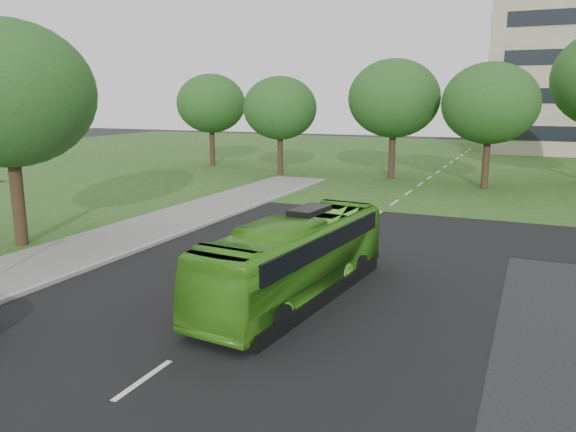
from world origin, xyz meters
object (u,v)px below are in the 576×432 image
object	(u,v)px
tree_park_b	(394,99)
tree_park_f	(211,104)
tree_park_a	(280,108)
bus	(296,258)
tree_side_near	(7,94)
tree_park_c	(490,103)

from	to	relation	value
tree_park_b	tree_park_f	distance (m)	17.70
tree_park_a	tree_park_f	size ratio (longest dim) A/B	0.95
bus	tree_park_b	bearing A→B (deg)	103.14
bus	tree_park_a	bearing A→B (deg)	121.22
tree_park_a	tree_side_near	size ratio (longest dim) A/B	0.85
tree_side_near	bus	world-z (taller)	tree_side_near
tree_park_c	tree_side_near	size ratio (longest dim) A/B	0.92
tree_park_b	tree_park_c	distance (m)	7.48
bus	tree_park_f	bearing A→B (deg)	131.08
tree_park_a	tree_side_near	xyz separation A→B (m)	(-0.55, -25.48, 0.94)
tree_park_a	tree_park_f	xyz separation A→B (m)	(-8.46, 3.14, 0.32)
tree_park_b	tree_park_f	world-z (taller)	tree_park_b
tree_park_f	tree_side_near	bearing A→B (deg)	-74.56
tree_park_b	tree_park_f	bearing A→B (deg)	173.21
tree_park_b	tree_park_c	size ratio (longest dim) A/B	1.06
tree_park_b	bus	size ratio (longest dim) A/B	1.00
tree_park_a	tree_park_c	world-z (taller)	tree_park_c
tree_park_a	tree_park_f	bearing A→B (deg)	159.61
tree_park_c	tree_park_f	xyz separation A→B (m)	(-24.71, 4.30, -0.12)
tree_park_c	bus	xyz separation A→B (m)	(-3.47, -25.50, -4.58)
tree_park_a	tree_park_c	distance (m)	16.30
tree_park_b	tree_park_a	bearing A→B (deg)	-173.42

